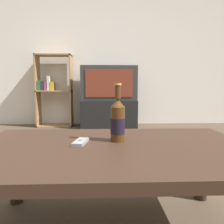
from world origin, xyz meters
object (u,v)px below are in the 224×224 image
object	(u,v)px
tv_stand	(109,113)
bookshelf	(53,90)
beer_bottle	(118,120)
cell_phone	(81,142)
television	(109,83)

from	to	relation	value
tv_stand	bookshelf	bearing A→B (deg)	173.87
beer_bottle	cell_phone	world-z (taller)	beer_bottle
tv_stand	beer_bottle	world-z (taller)	beer_bottle
tv_stand	beer_bottle	size ratio (longest dim) A/B	3.42
bookshelf	beer_bottle	xyz separation A→B (m)	(0.91, -2.74, -0.11)
tv_stand	television	bearing A→B (deg)	-90.00
beer_bottle	cell_phone	size ratio (longest dim) A/B	2.12
television	bookshelf	xyz separation A→B (m)	(-0.94, 0.10, -0.10)
bookshelf	cell_phone	bearing A→B (deg)	-74.93
beer_bottle	cell_phone	distance (m)	0.19
television	cell_phone	size ratio (longest dim) A/B	7.17
television	beer_bottle	world-z (taller)	television
bookshelf	cell_phone	distance (m)	2.88
cell_phone	television	bearing A→B (deg)	97.00
tv_stand	bookshelf	distance (m)	1.02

